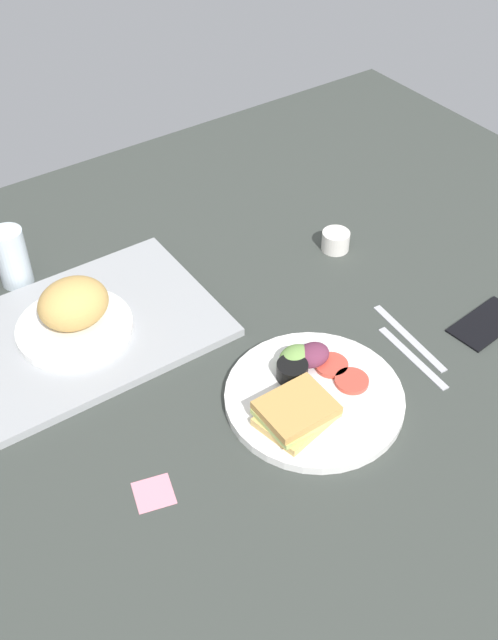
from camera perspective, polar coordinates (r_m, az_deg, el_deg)
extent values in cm
cube|color=#383D38|center=(129.84, 0.03, -2.87)|extent=(190.00, 150.00, 3.00)
cube|color=#9EA0A3|center=(134.80, -12.28, -0.65)|extent=(45.22, 33.29, 1.60)
cylinder|color=white|center=(133.27, -13.28, -0.57)|extent=(20.39, 20.39, 1.40)
ellipsoid|color=tan|center=(130.53, -13.38, 1.25)|extent=(12.40, 10.71, 8.45)
cylinder|color=white|center=(120.77, 5.04, -5.97)|extent=(29.14, 29.14, 1.60)
cube|color=#DBB266|center=(115.83, 3.62, -7.52)|extent=(12.59, 11.03, 1.40)
cube|color=#B2C66B|center=(114.91, 3.65, -7.13)|extent=(11.30, 9.37, 1.00)
cube|color=tan|center=(114.00, 3.68, -6.74)|extent=(11.02, 9.02, 1.40)
cylinder|color=#D14738|center=(122.27, 7.92, -4.68)|extent=(5.60, 5.60, 0.80)
cylinder|color=#D14738|center=(124.34, 6.37, -3.48)|extent=(5.60, 5.60, 0.80)
cylinder|color=black|center=(121.38, 3.34, -3.93)|extent=(5.20, 5.20, 3.00)
cylinder|color=#EFEACC|center=(120.58, 3.36, -3.57)|extent=(4.26, 4.26, 0.60)
ellipsoid|color=#729E4C|center=(123.15, 3.63, -2.89)|extent=(6.00, 4.80, 3.60)
ellipsoid|color=#6B2D47|center=(123.73, 4.92, -2.71)|extent=(6.00, 4.80, 3.60)
cylinder|color=silver|center=(146.14, -17.80, 4.62)|extent=(6.07, 6.07, 11.77)
cylinder|color=silver|center=(150.91, 6.69, 6.08)|extent=(5.60, 5.60, 4.00)
cube|color=#B7B7BC|center=(130.43, 12.48, -2.81)|extent=(2.51, 17.06, 0.50)
cube|color=#B7B7BC|center=(133.94, 12.22, -1.29)|extent=(3.09, 19.05, 0.50)
cube|color=black|center=(140.18, 17.84, -0.19)|extent=(15.05, 8.61, 0.80)
cube|color=pink|center=(110.84, -7.35, -13.08)|extent=(6.87, 6.87, 0.12)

